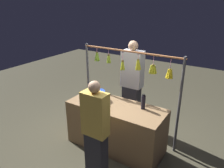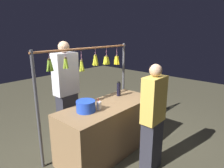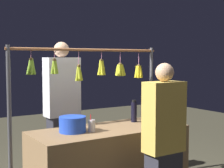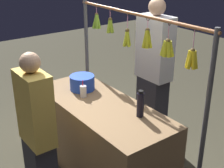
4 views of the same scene
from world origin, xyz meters
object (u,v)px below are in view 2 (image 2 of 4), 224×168
vendor_person (67,92)px  water_bottle (119,89)px  blue_bucket (86,106)px  drink_cup (99,106)px  customer_person (153,120)px

vendor_person → water_bottle: bearing=128.8°
blue_bucket → vendor_person: (-0.26, -0.83, -0.03)m
water_bottle → blue_bucket: size_ratio=0.96×
water_bottle → drink_cup: size_ratio=1.44×
drink_cup → customer_person: size_ratio=0.12×
blue_bucket → vendor_person: 0.87m
water_bottle → customer_person: 0.96m
blue_bucket → vendor_person: size_ratio=0.15×
customer_person → water_bottle: bearing=-109.8°
water_bottle → blue_bucket: bearing=6.8°
water_bottle → drink_cup: water_bottle is taller
drink_cup → customer_person: (-0.36, 0.69, -0.13)m
blue_bucket → drink_cup: bearing=151.1°
water_bottle → blue_bucket: 0.86m
vendor_person → customer_person: bearing=99.5°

